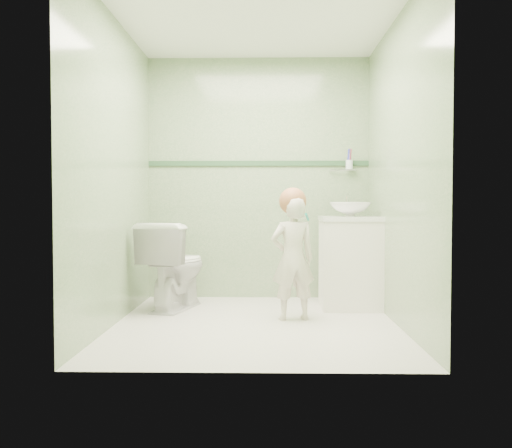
{
  "coord_description": "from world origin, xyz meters",
  "views": [
    {
      "loc": [
        0.09,
        -4.27,
        0.93
      ],
      "look_at": [
        0.0,
        0.15,
        0.78
      ],
      "focal_mm": 38.57,
      "sensor_mm": 36.0,
      "label": 1
    }
  ],
  "objects": [
    {
      "name": "counter",
      "position": [
        0.84,
        0.7,
        0.81
      ],
      "size": [
        0.54,
        0.52,
        0.04
      ],
      "primitive_type": "cube",
      "color": "white",
      "rests_on": "vanity"
    },
    {
      "name": "teal_toothbrush",
      "position": [
        0.4,
        0.07,
        0.84
      ],
      "size": [
        0.11,
        0.14,
        0.08
      ],
      "color": "#068C7C",
      "rests_on": "toddler"
    },
    {
      "name": "trim_stripe",
      "position": [
        0.0,
        1.24,
        1.35
      ],
      "size": [
        2.2,
        0.02,
        0.05
      ],
      "primitive_type": "cube",
      "color": "#2F5334",
      "rests_on": "room_shell"
    },
    {
      "name": "faucet",
      "position": [
        0.84,
        0.89,
        0.97
      ],
      "size": [
        0.03,
        0.13,
        0.18
      ],
      "color": "silver",
      "rests_on": "counter"
    },
    {
      "name": "ground",
      "position": [
        0.0,
        0.0,
        0.0
      ],
      "size": [
        2.5,
        2.5,
        0.0
      ],
      "primitive_type": "plane",
      "color": "silver",
      "rests_on": "ground"
    },
    {
      "name": "room_shell",
      "position": [
        0.0,
        0.0,
        1.2
      ],
      "size": [
        2.5,
        2.54,
        2.4
      ],
      "color": "gray",
      "rests_on": "ground"
    },
    {
      "name": "toilet",
      "position": [
        -0.74,
        0.63,
        0.39
      ],
      "size": [
        0.62,
        0.85,
        0.78
      ],
      "primitive_type": "imported",
      "rotation": [
        0.0,
        0.0,
        2.88
      ],
      "color": "white",
      "rests_on": "ground"
    },
    {
      "name": "toddler",
      "position": [
        0.3,
        0.17,
        0.5
      ],
      "size": [
        0.41,
        0.32,
        1.0
      ],
      "primitive_type": "imported",
      "rotation": [
        0.0,
        0.0,
        3.37
      ],
      "color": "silver",
      "rests_on": "ground"
    },
    {
      "name": "basin",
      "position": [
        0.84,
        0.7,
        0.89
      ],
      "size": [
        0.37,
        0.37,
        0.13
      ],
      "primitive_type": "imported",
      "color": "white",
      "rests_on": "counter"
    },
    {
      "name": "vanity",
      "position": [
        0.84,
        0.7,
        0.4
      ],
      "size": [
        0.52,
        0.5,
        0.8
      ],
      "primitive_type": "cube",
      "color": "white",
      "rests_on": "ground"
    },
    {
      "name": "hair_cap",
      "position": [
        0.3,
        0.2,
        0.96
      ],
      "size": [
        0.22,
        0.22,
        0.22
      ],
      "primitive_type": "sphere",
      "color": "#AA6740",
      "rests_on": "toddler"
    },
    {
      "name": "cup_holder",
      "position": [
        0.89,
        1.18,
        1.33
      ],
      "size": [
        0.26,
        0.07,
        0.21
      ],
      "color": "silver",
      "rests_on": "room_shell"
    }
  ]
}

